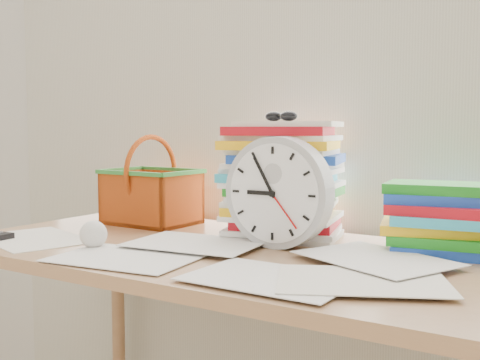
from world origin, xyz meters
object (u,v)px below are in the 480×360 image
Objects in this scene: desk at (226,278)px; clock at (279,192)px; book_stack at (441,218)px; paper_stack at (284,180)px; basket at (151,181)px.

clock is (0.10, 0.07, 0.21)m from desk.
desk is 5.15× the size of book_stack.
book_stack is (0.45, 0.22, 0.16)m from desk.
book_stack is at bearing 1.80° from paper_stack.
desk is 0.49m from basket.
clock is at bearing -66.90° from paper_stack.
paper_stack is (0.05, 0.21, 0.23)m from desk.
paper_stack is 1.14× the size of book_stack.
clock is 0.38m from book_stack.
paper_stack reaches higher than clock.
clock is 0.51m from basket.
basket is (-0.44, -0.02, -0.02)m from paper_stack.
clock is at bearing 34.10° from desk.
paper_stack reaches higher than desk.
basket is at bearing 154.47° from desk.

